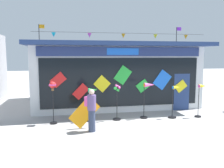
{
  "coord_description": "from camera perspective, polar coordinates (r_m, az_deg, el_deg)",
  "views": [
    {
      "loc": [
        -3.57,
        -8.82,
        2.98
      ],
      "look_at": [
        -1.42,
        2.02,
        1.65
      ],
      "focal_mm": 37.82,
      "sensor_mm": 36.0,
      "label": 1
    }
  ],
  "objects": [
    {
      "name": "wind_spinner_far_left",
      "position": [
        10.53,
        -14.13,
        -1.88
      ],
      "size": [
        0.31,
        0.31,
        1.87
      ],
      "color": "black",
      "rests_on": "ground_plane"
    },
    {
      "name": "wind_spinner_right",
      "position": [
        11.68,
        14.83,
        -3.85
      ],
      "size": [
        0.56,
        0.38,
        1.56
      ],
      "color": "black",
      "rests_on": "ground_plane"
    },
    {
      "name": "kite_shop_building",
      "position": [
        14.98,
        -0.03,
        2.58
      ],
      "size": [
        9.64,
        6.76,
        4.85
      ],
      "color": "silver",
      "rests_on": "ground_plane"
    },
    {
      "name": "wind_spinner_center_right",
      "position": [
        11.33,
        8.66,
        -2.15
      ],
      "size": [
        0.71,
        0.36,
        1.71
      ],
      "color": "black",
      "rests_on": "ground_plane"
    },
    {
      "name": "wind_spinner_center_left",
      "position": [
        10.89,
        1.23,
        -3.84
      ],
      "size": [
        0.38,
        0.38,
        1.69
      ],
      "color": "black",
      "rests_on": "ground_plane"
    },
    {
      "name": "person_near_camera",
      "position": [
        9.32,
        -5.0,
        -6.1
      ],
      "size": [
        0.45,
        0.47,
        1.68
      ],
      "rotation": [
        0.0,
        0.0,
        0.72
      ],
      "color": "#333D56",
      "rests_on": "ground_plane"
    },
    {
      "name": "wind_spinner_left",
      "position": [
        10.74,
        -4.98,
        -3.6
      ],
      "size": [
        0.57,
        0.3,
        1.52
      ],
      "color": "black",
      "rests_on": "ground_plane"
    },
    {
      "name": "wind_spinner_far_right",
      "position": [
        12.2,
        20.7,
        -2.56
      ],
      "size": [
        0.53,
        0.31,
        1.62
      ],
      "color": "black",
      "rests_on": "ground_plane"
    },
    {
      "name": "display_kite_on_ground",
      "position": [
        9.81,
        -6.66,
        -6.82
      ],
      "size": [
        1.33,
        0.21,
        1.33
      ],
      "primitive_type": "cube",
      "rotation": [
        -0.15,
        0.79,
        0.0
      ],
      "color": "orange",
      "rests_on": "ground_plane"
    },
    {
      "name": "ground_plane",
      "position": [
        9.97,
        10.51,
        -10.62
      ],
      "size": [
        80.0,
        80.0,
        0.0
      ],
      "primitive_type": "plane",
      "color": "#9E9B99"
    }
  ]
}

